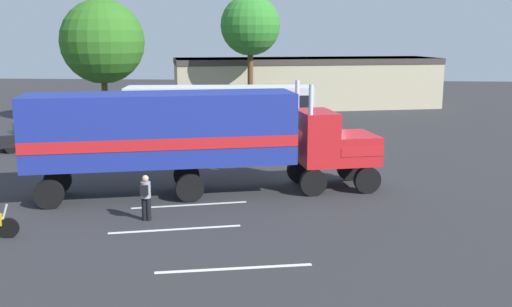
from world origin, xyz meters
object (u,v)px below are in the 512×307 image
person_bystander (146,196)px  tree_left (102,42)px  semi_truck (190,133)px  tree_center (250,26)px  parked_bus (220,109)px  parked_car (37,135)px

person_bystander → tree_left: 24.79m
semi_truck → tree_center: tree_center is taller
parked_bus → parked_car: bearing=-165.9°
tree_left → semi_truck: bearing=-62.4°
person_bystander → tree_left: size_ratio=0.18×
parked_car → tree_center: size_ratio=0.50×
parked_bus → parked_car: parked_bus is taller
person_bystander → semi_truck: bearing=75.8°
parked_bus → tree_left: bearing=142.0°
parked_car → tree_center: (10.95, 14.49, 6.27)m
person_bystander → tree_left: bearing=111.8°
parked_bus → tree_center: tree_center is taller
semi_truck → parked_car: size_ratio=3.05×
semi_truck → parked_bus: size_ratio=1.27×
tree_left → parked_car: bearing=-93.8°
tree_left → parked_bus: bearing=-38.0°
parked_bus → tree_center: bearing=86.3°
person_bystander → parked_bus: 15.15m
tree_left → tree_center: size_ratio=0.95×
parked_bus → tree_left: (-9.51, 7.43, 3.85)m
semi_truck → tree_left: (-9.93, 18.96, 3.39)m
semi_truck → parked_bus: 11.55m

